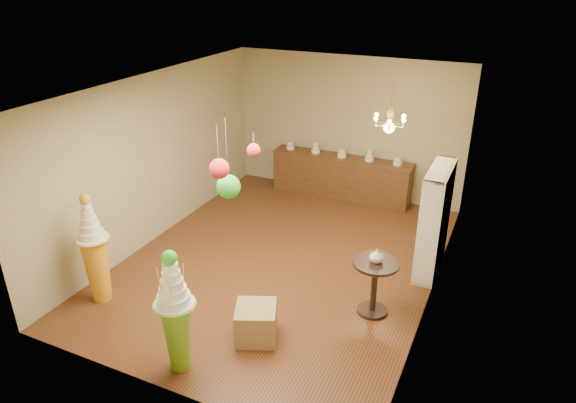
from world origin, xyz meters
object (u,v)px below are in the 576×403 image
at_px(sideboard, 341,176).
at_px(round_table, 375,280).
at_px(pedestal_orange, 96,260).
at_px(pedestal_green, 176,321).

height_order(sideboard, round_table, sideboard).
bearing_deg(sideboard, pedestal_orange, -111.55).
distance_m(pedestal_green, round_table, 2.83).
relative_size(sideboard, round_table, 3.58).
distance_m(pedestal_orange, round_table, 4.08).
height_order(pedestal_green, pedestal_orange, pedestal_orange).
height_order(pedestal_green, sideboard, pedestal_green).
relative_size(pedestal_green, sideboard, 0.56).
bearing_deg(round_table, sideboard, 116.04).
relative_size(pedestal_orange, sideboard, 0.57).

